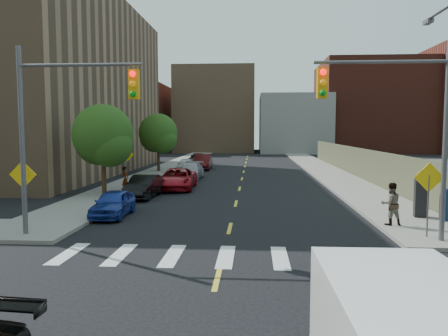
# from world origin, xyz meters

# --- Properties ---
(ground) EXTENTS (160.00, 160.00, 0.00)m
(ground) POSITION_xyz_m (0.00, 0.00, 0.00)
(ground) COLOR black
(ground) RESTS_ON ground
(sidewalk_nw) EXTENTS (3.50, 73.00, 0.15)m
(sidewalk_nw) POSITION_xyz_m (-7.75, 41.50, 0.07)
(sidewalk_nw) COLOR gray
(sidewalk_nw) RESTS_ON ground
(sidewalk_ne) EXTENTS (3.50, 73.00, 0.15)m
(sidewalk_ne) POSITION_xyz_m (7.75, 41.50, 0.07)
(sidewalk_ne) COLOR gray
(sidewalk_ne) RESTS_ON ground
(fence_north) EXTENTS (0.12, 44.00, 2.50)m
(fence_north) POSITION_xyz_m (9.60, 28.00, 1.25)
(fence_north) COLOR #626748
(fence_north) RESTS_ON ground
(building_nw) EXTENTS (22.00, 30.00, 16.00)m
(building_nw) POSITION_xyz_m (-22.00, 30.00, 8.00)
(building_nw) COLOR #8C6B4C
(building_nw) RESTS_ON ground
(bg_bldg_west) EXTENTS (14.00, 18.00, 12.00)m
(bg_bldg_west) POSITION_xyz_m (-22.00, 70.00, 6.00)
(bg_bldg_west) COLOR #592319
(bg_bldg_west) RESTS_ON ground
(bg_bldg_midwest) EXTENTS (14.00, 16.00, 15.00)m
(bg_bldg_midwest) POSITION_xyz_m (-6.00, 72.00, 7.50)
(bg_bldg_midwest) COLOR #8C6B4C
(bg_bldg_midwest) RESTS_ON ground
(bg_bldg_center) EXTENTS (12.00, 16.00, 10.00)m
(bg_bldg_center) POSITION_xyz_m (8.00, 70.00, 5.00)
(bg_bldg_center) COLOR gray
(bg_bldg_center) RESTS_ON ground
(bg_bldg_east) EXTENTS (18.00, 18.00, 16.00)m
(bg_bldg_east) POSITION_xyz_m (22.00, 72.00, 8.00)
(bg_bldg_east) COLOR #592319
(bg_bldg_east) RESTS_ON ground
(signal_nw) EXTENTS (4.59, 0.30, 7.00)m
(signal_nw) POSITION_xyz_m (-5.98, 6.00, 4.53)
(signal_nw) COLOR #59595E
(signal_nw) RESTS_ON ground
(signal_ne) EXTENTS (4.59, 0.30, 7.00)m
(signal_ne) POSITION_xyz_m (5.98, 6.00, 4.53)
(signal_ne) COLOR #59595E
(signal_ne) RESTS_ON ground
(warn_sign_nw) EXTENTS (1.06, 0.06, 2.83)m
(warn_sign_nw) POSITION_xyz_m (-7.80, 6.50, 1.99)
(warn_sign_nw) COLOR #59595E
(warn_sign_nw) RESTS_ON ground
(warn_sign_ne) EXTENTS (1.06, 0.06, 2.83)m
(warn_sign_ne) POSITION_xyz_m (7.20, 6.50, 1.99)
(warn_sign_ne) COLOR #59595E
(warn_sign_ne) RESTS_ON ground
(warn_sign_midwest) EXTENTS (1.06, 0.06, 2.83)m
(warn_sign_midwest) POSITION_xyz_m (-7.80, 20.00, 1.99)
(warn_sign_midwest) COLOR #59595E
(warn_sign_midwest) RESTS_ON ground
(tree_west_near) EXTENTS (3.66, 3.64, 5.52)m
(tree_west_near) POSITION_xyz_m (-8.00, 16.05, 3.48)
(tree_west_near) COLOR #332114
(tree_west_near) RESTS_ON ground
(tree_west_far) EXTENTS (3.66, 3.64, 5.52)m
(tree_west_far) POSITION_xyz_m (-8.00, 31.05, 3.48)
(tree_west_far) COLOR #332114
(tree_west_far) RESTS_ON ground
(parked_car_blue) EXTENTS (1.50, 3.62, 1.23)m
(parked_car_blue) POSITION_xyz_m (-5.50, 10.07, 0.61)
(parked_car_blue) COLOR navy
(parked_car_blue) RESTS_ON ground
(parked_car_black) EXTENTS (1.59, 4.09, 1.33)m
(parked_car_black) POSITION_xyz_m (-5.50, 15.69, 0.66)
(parked_car_black) COLOR black
(parked_car_black) RESTS_ON ground
(parked_car_red) EXTENTS (2.50, 5.12, 1.40)m
(parked_car_red) POSITION_xyz_m (-4.20, 19.47, 0.70)
(parked_car_red) COLOR #A7101C
(parked_car_red) RESTS_ON ground
(parked_car_silver) EXTENTS (2.02, 4.66, 1.33)m
(parked_car_silver) POSITION_xyz_m (-4.20, 25.60, 0.67)
(parked_car_silver) COLOR #9C9EA4
(parked_car_silver) RESTS_ON ground
(parked_car_white) EXTENTS (1.62, 3.84, 1.30)m
(parked_car_white) POSITION_xyz_m (-5.50, 31.83, 0.65)
(parked_car_white) COLOR silver
(parked_car_white) RESTS_ON ground
(parked_car_maroon) EXTENTS (1.73, 4.70, 1.54)m
(parked_car_maroon) POSITION_xyz_m (-4.20, 34.34, 0.77)
(parked_car_maroon) COLOR #430D0E
(parked_car_maroon) RESTS_ON ground
(parked_car_grey) EXTENTS (2.36, 4.67, 1.27)m
(parked_car_grey) POSITION_xyz_m (-5.50, 40.88, 0.63)
(parked_car_grey) COLOR black
(parked_car_grey) RESTS_ON ground
(mailbox) EXTENTS (0.58, 0.45, 1.39)m
(mailbox) POSITION_xyz_m (9.20, 9.47, 0.82)
(mailbox) COLOR navy
(mailbox) RESTS_ON sidewalk_ne
(payphone) EXTENTS (0.61, 0.53, 1.85)m
(payphone) POSITION_xyz_m (8.34, 10.17, 1.07)
(payphone) COLOR black
(payphone) RESTS_ON sidewalk_ne
(pedestrian_west) EXTENTS (0.50, 0.65, 1.61)m
(pedestrian_west) POSITION_xyz_m (-6.87, 16.61, 0.95)
(pedestrian_west) COLOR gray
(pedestrian_west) RESTS_ON sidewalk_nw
(pedestrian_east) EXTENTS (0.93, 0.78, 1.72)m
(pedestrian_east) POSITION_xyz_m (6.50, 8.43, 1.01)
(pedestrian_east) COLOR gray
(pedestrian_east) RESTS_ON sidewalk_ne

